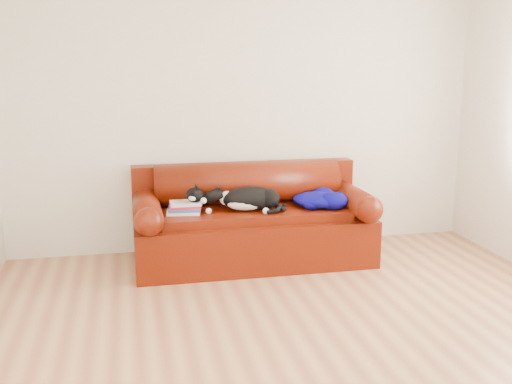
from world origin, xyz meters
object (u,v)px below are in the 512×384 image
sofa_base (253,236)px  book_stack (184,208)px  blanket (319,199)px  cat (249,199)px

sofa_base → book_stack: (-0.61, -0.06, 0.31)m
book_stack → sofa_base: bearing=5.3°
sofa_base → blanket: size_ratio=3.80×
cat → sofa_base: bearing=76.0°
cat → book_stack: bearing=-166.1°
cat → blanket: (0.64, 0.00, -0.03)m
sofa_base → book_stack: size_ratio=6.83×
book_stack → blanket: 1.21m
sofa_base → book_stack: 0.69m
book_stack → cat: (0.57, -0.02, 0.05)m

